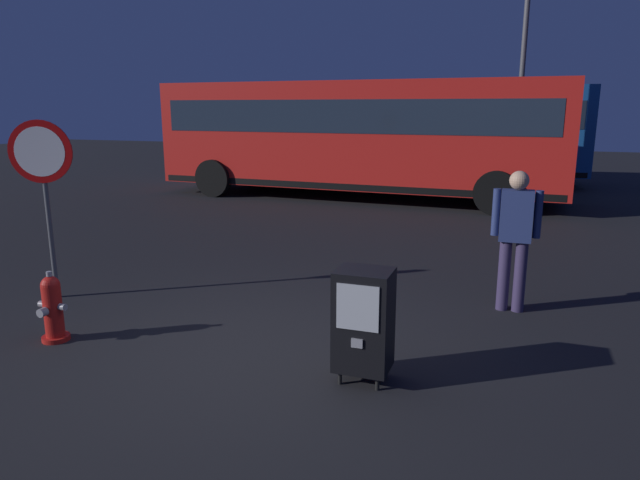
# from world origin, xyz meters

# --- Properties ---
(ground_plane) EXTENTS (60.00, 60.00, 0.00)m
(ground_plane) POSITION_xyz_m (0.00, 0.00, 0.00)
(ground_plane) COLOR black
(fire_hydrant) EXTENTS (0.33, 0.32, 0.75)m
(fire_hydrant) POSITION_xyz_m (-2.05, -0.43, 0.35)
(fire_hydrant) COLOR red
(fire_hydrant) RESTS_ON ground_plane
(newspaper_box_primary) EXTENTS (0.48, 0.42, 1.02)m
(newspaper_box_primary) POSITION_xyz_m (1.21, -0.23, 0.57)
(newspaper_box_primary) COLOR black
(newspaper_box_primary) RESTS_ON ground_plane
(stop_sign) EXTENTS (0.71, 0.31, 2.23)m
(stop_sign) POSITION_xyz_m (-3.09, 0.67, 1.60)
(stop_sign) COLOR #4C4F54
(stop_sign) RESTS_ON ground_plane
(pedestrian) EXTENTS (0.55, 0.22, 1.67)m
(pedestrian) POSITION_xyz_m (2.39, 2.11, 0.95)
(pedestrian) COLOR #382D51
(pedestrian) RESTS_ON ground_plane
(bus_near) EXTENTS (10.59, 3.12, 3.00)m
(bus_near) POSITION_xyz_m (-1.72, 9.91, 1.71)
(bus_near) COLOR red
(bus_near) RESTS_ON ground_plane
(bus_far) EXTENTS (10.74, 3.85, 3.00)m
(bus_far) POSITION_xyz_m (-1.07, 13.84, 1.71)
(bus_far) COLOR #19519E
(bus_far) RESTS_ON ground_plane
(street_light_near_right) EXTENTS (0.32, 0.32, 8.25)m
(street_light_near_right) POSITION_xyz_m (2.21, 11.97, 4.71)
(street_light_near_right) COLOR #4C4F54
(street_light_near_right) RESTS_ON ground_plane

